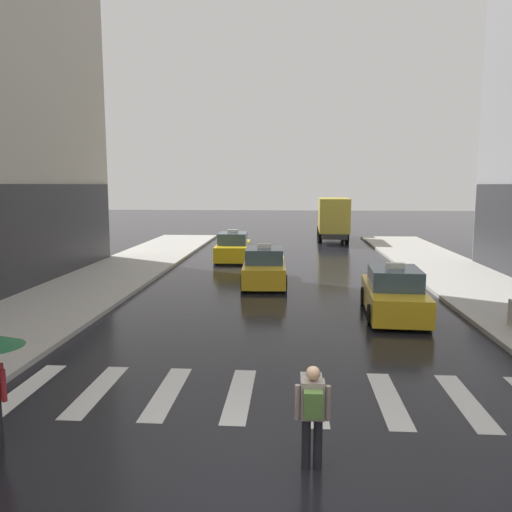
# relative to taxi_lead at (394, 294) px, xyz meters

# --- Properties ---
(ground_plane) EXTENTS (160.00, 160.00, 0.00)m
(ground_plane) POSITION_rel_taxi_lead_xyz_m (-3.74, -9.86, -0.72)
(ground_plane) COLOR black
(crosswalk_markings) EXTENTS (11.30, 2.80, 0.01)m
(crosswalk_markings) POSITION_rel_taxi_lead_xyz_m (-3.74, -6.86, -0.72)
(crosswalk_markings) COLOR silver
(crosswalk_markings) RESTS_ON ground
(taxi_lead) EXTENTS (2.12, 4.63, 1.80)m
(taxi_lead) POSITION_rel_taxi_lead_xyz_m (0.00, 0.00, 0.00)
(taxi_lead) COLOR gold
(taxi_lead) RESTS_ON ground
(taxi_second) EXTENTS (2.07, 4.60, 1.80)m
(taxi_second) POSITION_rel_taxi_lead_xyz_m (-4.64, 5.11, 0.00)
(taxi_second) COLOR gold
(taxi_second) RESTS_ON ground
(taxi_third) EXTENTS (2.03, 4.59, 1.80)m
(taxi_third) POSITION_rel_taxi_lead_xyz_m (-6.84, 12.08, 0.00)
(taxi_third) COLOR yellow
(taxi_third) RESTS_ON ground
(box_truck) EXTENTS (2.45, 7.60, 3.35)m
(box_truck) POSITION_rel_taxi_lead_xyz_m (-0.24, 22.79, 1.13)
(box_truck) COLOR #2D2D2D
(box_truck) RESTS_ON ground
(pedestrian_with_backpack) EXTENTS (0.55, 0.43, 1.65)m
(pedestrian_with_backpack) POSITION_rel_taxi_lead_xyz_m (-3.11, -9.57, 0.25)
(pedestrian_with_backpack) COLOR black
(pedestrian_with_backpack) RESTS_ON ground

